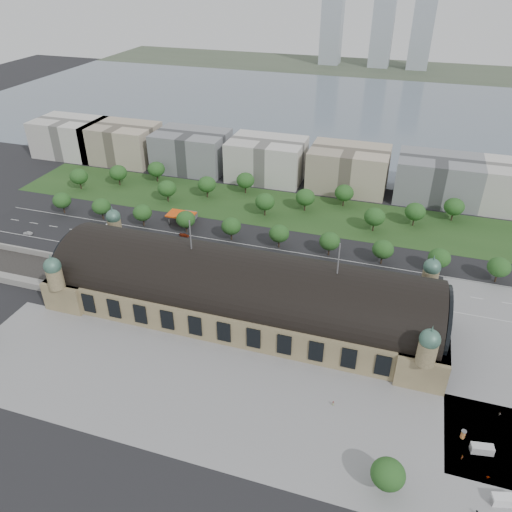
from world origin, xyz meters
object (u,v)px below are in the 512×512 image
(parked_car_1, at_px, (104,249))
(traffic_car_3, at_px, (184,235))
(parked_car_5, at_px, (185,269))
(pedestrian_1, at_px, (462,457))
(traffic_car_1, at_px, (118,229))
(parked_car_4, at_px, (136,259))
(parked_car_6, at_px, (211,273))
(petrol_station, at_px, (186,215))
(pedestrian_0, at_px, (333,403))
(parked_car_0, at_px, (99,249))
(traffic_car_0, at_px, (28,233))
(bus_mid, at_px, (256,272))
(van_south, at_px, (503,500))
(advertising_column, at_px, (463,434))
(bus_west, at_px, (264,266))
(parked_car_3, at_px, (195,265))
(parked_car_2, at_px, (153,261))
(pedestrian_2, at_px, (500,414))
(traffic_car_2, at_px, (127,240))
(pedestrian_3, at_px, (488,477))
(bus_east, at_px, (289,277))
(van_east, at_px, (481,449))
(traffic_car_6, at_px, (433,302))

(parked_car_1, bearing_deg, traffic_car_3, 97.00)
(parked_car_5, relative_size, pedestrian_1, 2.50)
(traffic_car_1, relative_size, parked_car_4, 1.09)
(traffic_car_1, distance_m, parked_car_4, 31.56)
(parked_car_6, bearing_deg, petrol_station, -167.85)
(traffic_car_1, xyz_separation_m, pedestrian_0, (123.46, -79.64, 0.01))
(traffic_car_1, bearing_deg, parked_car_1, -162.55)
(parked_car_0, bearing_deg, traffic_car_0, -133.15)
(bus_mid, height_order, van_south, bus_mid)
(advertising_column, bearing_deg, bus_west, 139.87)
(parked_car_3, relative_size, pedestrian_0, 2.69)
(traffic_car_0, height_order, parked_car_2, traffic_car_0)
(petrol_station, relative_size, parked_car_4, 3.14)
(parked_car_4, xyz_separation_m, pedestrian_2, (150.30, -45.87, 0.06))
(traffic_car_2, distance_m, pedestrian_3, 178.91)
(petrol_station, xyz_separation_m, parked_car_3, (22.50, -40.28, -2.20))
(traffic_car_2, distance_m, bus_mid, 69.42)
(petrol_station, distance_m, parked_car_3, 46.19)
(parked_car_4, height_order, advertising_column, advertising_column)
(bus_east, bearing_deg, parked_car_1, 95.15)
(parked_car_6, height_order, van_south, van_south)
(pedestrian_2, bearing_deg, parked_car_5, 67.62)
(pedestrian_3, bearing_deg, petrol_station, -41.91)
(parked_car_3, bearing_deg, advertising_column, 33.85)
(traffic_car_1, bearing_deg, pedestrian_2, -104.68)
(traffic_car_3, distance_m, pedestrian_0, 122.98)
(bus_east, bearing_deg, parked_car_2, 98.21)
(traffic_car_0, relative_size, pedestrian_1, 2.43)
(traffic_car_0, distance_m, parked_car_1, 44.81)
(advertising_column, xyz_separation_m, pedestrian_2, (11.09, 12.11, -0.74))
(parked_car_1, bearing_deg, parked_car_0, -104.34)
(traffic_car_3, xyz_separation_m, pedestrian_1, (126.95, -93.01, 0.28))
(traffic_car_0, bearing_deg, parked_car_5, 80.10)
(traffic_car_1, xyz_separation_m, pedestrian_2, (172.61, -68.19, -0.01))
(traffic_car_1, xyz_separation_m, van_south, (170.64, -98.55, 0.56))
(parked_car_3, bearing_deg, van_south, 29.24)
(traffic_car_2, height_order, parked_car_3, traffic_car_2)
(parked_car_1, height_order, pedestrian_0, pedestrian_0)
(parked_car_4, distance_m, parked_car_6, 37.38)
(pedestrian_0, bearing_deg, parked_car_4, 161.06)
(parked_car_2, distance_m, bus_mid, 48.20)
(parked_car_4, distance_m, bus_mid, 56.50)
(parked_car_3, bearing_deg, traffic_car_2, -132.54)
(traffic_car_3, bearing_deg, pedestrian_0, -135.61)
(traffic_car_3, relative_size, parked_car_5, 0.99)
(pedestrian_1, bearing_deg, parked_car_5, 83.15)
(parked_car_1, relative_size, van_south, 0.68)
(van_east, height_order, pedestrian_3, van_east)
(parked_car_3, relative_size, bus_east, 0.35)
(traffic_car_6, xyz_separation_m, bus_mid, (-73.68, -1.44, 0.70))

